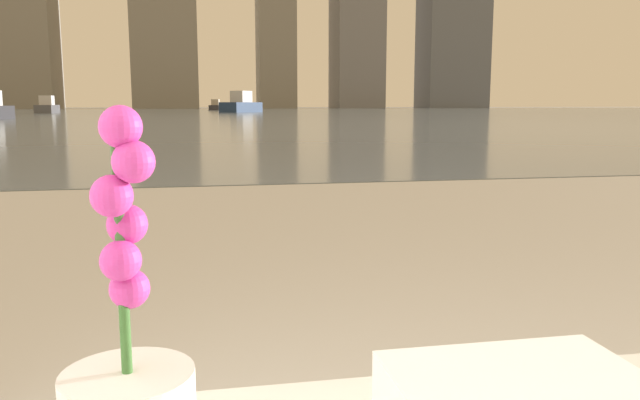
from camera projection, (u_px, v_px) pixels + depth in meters
name	position (u px, v px, depth m)	size (l,w,h in m)	color
potted_orchid	(128.00, 376.00, 0.70)	(0.15, 0.15, 0.40)	silver
harbor_water	(202.00, 113.00, 60.15)	(180.00, 110.00, 0.01)	slate
harbor_boat_0	(216.00, 106.00, 82.64)	(1.91, 3.96, 1.42)	#2D2D33
harbor_boat_4	(241.00, 105.00, 63.19)	(4.68, 5.87, 2.14)	navy
harbor_boat_5	(47.00, 107.00, 56.91)	(1.58, 4.29, 1.59)	#4C4C51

